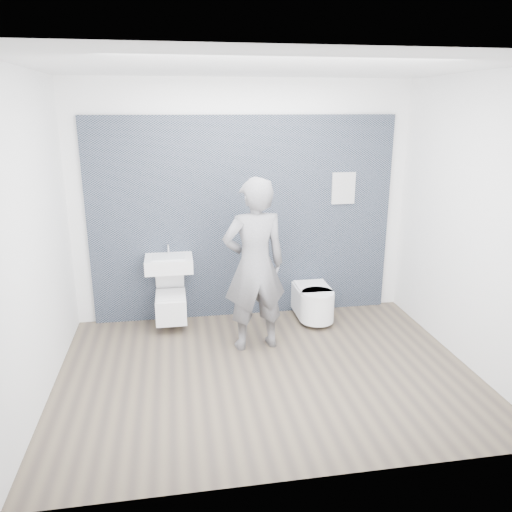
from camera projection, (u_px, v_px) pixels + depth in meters
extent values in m
plane|color=brown|center=(266.00, 371.00, 4.88)|extent=(4.00, 4.00, 0.00)
plane|color=white|center=(243.00, 202.00, 5.90)|extent=(4.00, 0.00, 4.00)
plane|color=white|center=(312.00, 290.00, 3.06)|extent=(4.00, 0.00, 4.00)
plane|color=white|center=(32.00, 242.00, 4.17)|extent=(0.00, 3.00, 3.00)
plane|color=white|center=(471.00, 224.00, 4.80)|extent=(0.00, 3.00, 3.00)
plane|color=white|center=(268.00, 66.00, 4.08)|extent=(4.00, 4.00, 0.00)
cube|color=black|center=(245.00, 313.00, 6.27)|extent=(3.60, 0.06, 2.40)
cube|color=white|center=(169.00, 264.00, 5.69)|extent=(0.53, 0.40, 0.16)
cube|color=silver|center=(169.00, 258.00, 5.65)|extent=(0.37, 0.27, 0.03)
cylinder|color=silver|center=(168.00, 248.00, 5.78)|extent=(0.02, 0.02, 0.13)
cylinder|color=silver|center=(168.00, 244.00, 5.72)|extent=(0.02, 0.09, 0.02)
cylinder|color=silver|center=(170.00, 270.00, 5.90)|extent=(0.04, 0.04, 0.11)
cube|color=white|center=(171.00, 307.00, 5.79)|extent=(0.34, 0.50, 0.29)
cylinder|color=silver|center=(171.00, 297.00, 5.72)|extent=(0.24, 0.24, 0.03)
cube|color=white|center=(170.00, 295.00, 5.71)|extent=(0.33, 0.40, 0.02)
cube|color=white|center=(170.00, 278.00, 5.80)|extent=(0.33, 0.21, 0.32)
cube|color=silver|center=(171.00, 308.00, 6.03)|extent=(0.09, 0.06, 0.08)
cube|color=white|center=(312.00, 300.00, 6.08)|extent=(0.40, 0.47, 0.34)
cylinder|color=white|center=(317.00, 307.00, 5.86)|extent=(0.40, 0.40, 0.34)
cube|color=white|center=(313.00, 287.00, 6.00)|extent=(0.38, 0.45, 0.03)
cylinder|color=white|center=(318.00, 293.00, 5.79)|extent=(0.38, 0.38, 0.03)
cube|color=silver|center=(307.00, 303.00, 6.31)|extent=(0.11, 0.06, 0.08)
cube|color=white|center=(337.00, 308.00, 6.42)|extent=(0.28, 0.03, 0.38)
imported|color=gray|center=(255.00, 265.00, 5.14)|extent=(0.72, 0.52, 1.83)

